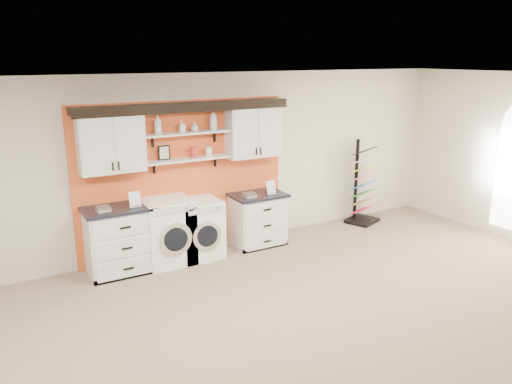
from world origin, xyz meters
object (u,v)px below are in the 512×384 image
base_cabinet_right (258,219)px  base_cabinet_left (121,240)px  dryer (198,228)px  washer (168,231)px  sample_rack (362,196)px

base_cabinet_right → base_cabinet_left: bearing=-180.0°
base_cabinet_left → base_cabinet_right: base_cabinet_left is taller
base_cabinet_right → dryer: bearing=-179.8°
washer → base_cabinet_left: bearing=179.7°
base_cabinet_right → dryer: dryer is taller
dryer → washer: bearing=-180.0°
base_cabinet_right → washer: washer is taller
dryer → sample_rack: bearing=0.6°
base_cabinet_right → washer: size_ratio=0.89×
base_cabinet_left → washer: (0.70, -0.00, 0.01)m
dryer → base_cabinet_left: bearing=179.8°
washer → dryer: size_ratio=1.09×
base_cabinet_right → dryer: 1.06m
washer → sample_rack: bearing=0.5°
base_cabinet_left → sample_rack: 4.54m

